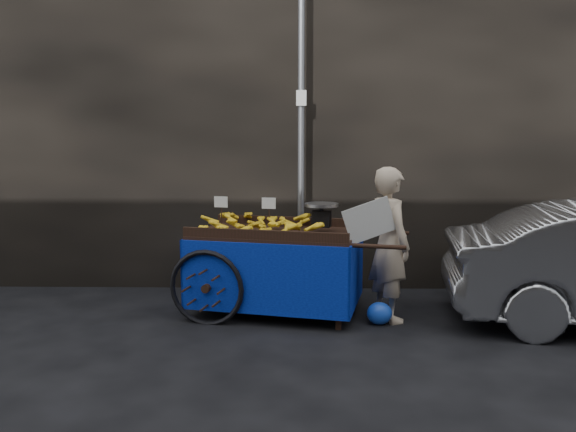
{
  "coord_description": "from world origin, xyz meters",
  "views": [
    {
      "loc": [
        0.27,
        -5.49,
        1.91
      ],
      "look_at": [
        0.16,
        0.5,
        1.09
      ],
      "focal_mm": 35.0,
      "sensor_mm": 36.0,
      "label": 1
    }
  ],
  "objects": [
    {
      "name": "ground",
      "position": [
        0.0,
        0.0,
        0.0
      ],
      "size": [
        80.0,
        80.0,
        0.0
      ],
      "primitive_type": "plane",
      "color": "black",
      "rests_on": "ground"
    },
    {
      "name": "building_wall",
      "position": [
        0.39,
        2.6,
        2.5
      ],
      "size": [
        13.5,
        2.0,
        5.0
      ],
      "color": "black",
      "rests_on": "ground"
    },
    {
      "name": "street_pole",
      "position": [
        0.3,
        1.3,
        2.01
      ],
      "size": [
        0.12,
        0.1,
        4.0
      ],
      "color": "slate",
      "rests_on": "ground"
    },
    {
      "name": "banana_cart",
      "position": [
        -0.03,
        0.61,
        0.81
      ],
      "size": [
        2.6,
        1.58,
        1.32
      ],
      "rotation": [
        0.0,
        0.0,
        -0.22
      ],
      "color": "black",
      "rests_on": "ground"
    },
    {
      "name": "vendor",
      "position": [
        1.23,
        0.35,
        0.82
      ],
      "size": [
        0.83,
        0.7,
        1.63
      ],
      "rotation": [
        0.0,
        0.0,
        1.99
      ],
      "color": "tan",
      "rests_on": "ground"
    },
    {
      "name": "plastic_bag",
      "position": [
        1.12,
        0.17,
        0.12
      ],
      "size": [
        0.26,
        0.21,
        0.24
      ],
      "primitive_type": "ellipsoid",
      "color": "blue",
      "rests_on": "ground"
    }
  ]
}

